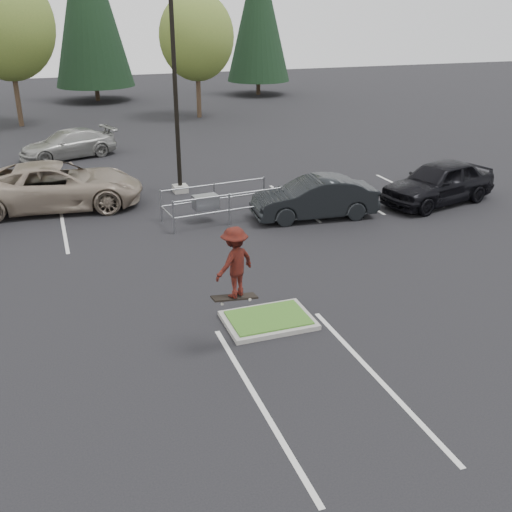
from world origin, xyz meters
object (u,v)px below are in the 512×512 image
object	(u,v)px
car_r_charc	(314,198)
car_far_silver	(69,144)
light_pole	(175,83)
decid_b	(7,29)
car_l_tan	(57,186)
conif_c	(258,12)
decid_c	(196,39)
skateboarder	(234,263)
cart_corral	(209,202)
car_r_black	(440,182)

from	to	relation	value
car_r_charc	car_far_silver	distance (m)	15.35
light_pole	decid_b	distance (m)	19.70
car_l_tan	car_r_charc	bearing A→B (deg)	-109.91
car_l_tan	conif_c	bearing A→B (deg)	-26.96
decid_b	decid_c	bearing A→B (deg)	-3.34
light_pole	conif_c	distance (m)	30.72
light_pole	decid_c	bearing A→B (deg)	72.89
conif_c	decid_c	bearing A→B (deg)	-129.64
light_pole	skateboarder	size ratio (longest dim) A/B	5.77
decid_b	decid_c	distance (m)	12.05
car_l_tan	car_far_silver	xyz separation A→B (m)	(0.98, 8.62, -0.18)
decid_c	car_r_charc	bearing A→B (deg)	-93.74
light_pole	skateboarder	bearing A→B (deg)	-97.45
decid_b	conif_c	bearing A→B (deg)	24.14
car_r_charc	cart_corral	bearing A→B (deg)	-97.88
conif_c	car_far_silver	distance (m)	26.83
conif_c	car_r_charc	world-z (taller)	conif_c
car_l_tan	car_r_black	size ratio (longest dim) A/B	1.29
conif_c	car_l_tan	xyz separation A→B (m)	(-18.50, -28.00, -5.94)
car_r_charc	decid_c	bearing A→B (deg)	-178.04
conif_c	car_r_black	world-z (taller)	conif_c
skateboarder	car_r_black	bearing A→B (deg)	-172.03
car_r_charc	car_r_black	world-z (taller)	car_r_black
light_pole	car_r_black	size ratio (longest dim) A/B	2.00
conif_c	car_far_silver	bearing A→B (deg)	-132.11
light_pole	car_r_charc	xyz separation A→B (m)	(4.00, -4.97, -3.79)
cart_corral	car_l_tan	bearing A→B (deg)	139.98
light_pole	skateboarder	world-z (taller)	light_pole
skateboarder	car_l_tan	bearing A→B (deg)	-102.78
decid_c	car_r_charc	size ratio (longest dim) A/B	1.80
conif_c	car_r_charc	xyz separation A→B (m)	(-9.50, -32.47, -6.08)
skateboarder	car_r_black	xyz separation A→B (m)	(11.20, 8.00, -1.37)
car_r_charc	skateboarder	bearing A→B (deg)	-29.67
light_pole	skateboarder	distance (m)	13.32
decid_c	cart_corral	world-z (taller)	decid_c
cart_corral	car_r_charc	size ratio (longest dim) A/B	0.94
car_l_tan	car_r_charc	world-z (taller)	car_l_tan
car_r_black	cart_corral	bearing A→B (deg)	-109.46
cart_corral	car_r_charc	world-z (taller)	car_r_charc
cart_corral	skateboarder	xyz separation A→B (m)	(-1.88, -8.95, 1.47)
light_pole	car_l_tan	xyz separation A→B (m)	(-5.00, -0.50, -3.65)
decid_c	car_l_tan	xyz separation A→B (m)	(-10.49, -18.33, -4.35)
decid_b	car_l_tan	distance (m)	19.77
light_pole	car_r_charc	size ratio (longest dim) A/B	2.18
decid_c	car_r_black	world-z (taller)	decid_c
light_pole	car_l_tan	bearing A→B (deg)	-174.29
car_far_silver	decid_c	bearing A→B (deg)	118.24
decid_c	car_r_charc	xyz separation A→B (m)	(-1.49, -22.80, -4.49)
cart_corral	decid_b	bearing A→B (deg)	100.88
light_pole	conif_c	world-z (taller)	conif_c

